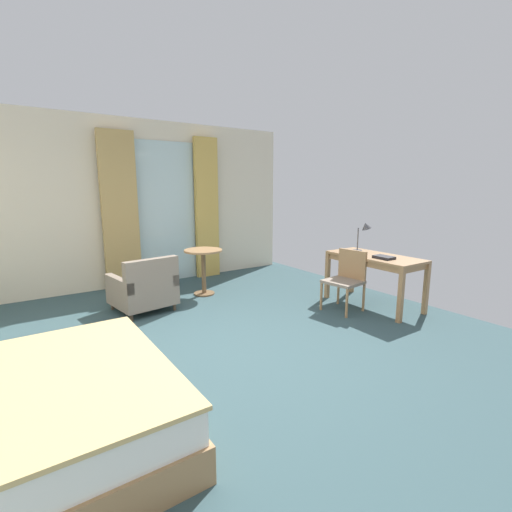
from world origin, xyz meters
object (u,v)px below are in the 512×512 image
armchair_by_window (144,289)px  round_cafe_table (203,262)px  desk_lamp (364,230)px  closed_book (384,257)px  writing_desk (375,262)px  desk_chair (347,277)px

armchair_by_window → round_cafe_table: (1.06, 0.27, 0.22)m
armchair_by_window → round_cafe_table: bearing=14.2°
desk_lamp → closed_book: (-0.25, -0.57, -0.31)m
writing_desk → armchair_by_window: 3.33m
desk_chair → armchair_by_window: bearing=147.3°
desk_lamp → round_cafe_table: 2.59m
desk_lamp → closed_book: desk_lamp is taller
closed_book → armchair_by_window: 3.38m
armchair_by_window → desk_chair: bearing=-32.7°
closed_book → writing_desk: bearing=67.7°
closed_book → armchair_by_window: same height
desk_chair → closed_book: size_ratio=3.19×
desk_chair → desk_lamp: 0.91m
writing_desk → armchair_by_window: bearing=150.1°
desk_lamp → armchair_by_window: bearing=156.7°
desk_lamp → closed_book: size_ratio=1.75×
writing_desk → desk_lamp: desk_lamp is taller
desk_chair → closed_book: (0.37, -0.32, 0.29)m
desk_chair → round_cafe_table: (-1.35, 1.82, 0.06)m
round_cafe_table → armchair_by_window: bearing=-165.8°
writing_desk → armchair_by_window: size_ratio=1.58×
desk_lamp → round_cafe_table: (-1.98, 1.57, -0.54)m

